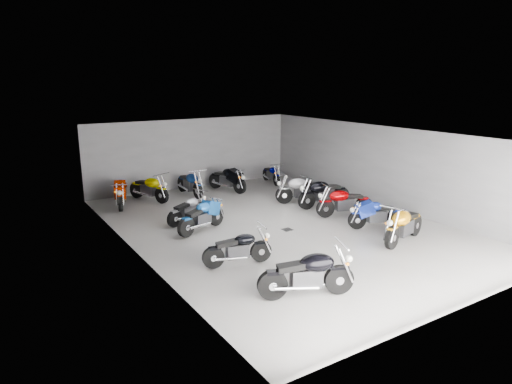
% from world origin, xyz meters
% --- Properties ---
extents(ground, '(14.00, 14.00, 0.00)m').
position_xyz_m(ground, '(0.00, 0.00, 0.00)').
color(ground, gray).
rests_on(ground, ground).
extents(wall_back, '(10.00, 0.10, 3.20)m').
position_xyz_m(wall_back, '(0.00, 7.00, 1.60)').
color(wall_back, slate).
rests_on(wall_back, ground).
extents(wall_left, '(0.10, 14.00, 3.20)m').
position_xyz_m(wall_left, '(-5.00, 0.00, 1.60)').
color(wall_left, slate).
rests_on(wall_left, ground).
extents(wall_right, '(0.10, 14.00, 3.20)m').
position_xyz_m(wall_right, '(5.00, 0.00, 1.60)').
color(wall_right, slate).
rests_on(wall_right, ground).
extents(ceiling, '(10.00, 14.00, 0.04)m').
position_xyz_m(ceiling, '(0.00, 0.00, 3.22)').
color(ceiling, black).
rests_on(ceiling, wall_back).
extents(drain_grate, '(0.32, 0.32, 0.01)m').
position_xyz_m(drain_grate, '(0.00, -0.50, 0.01)').
color(drain_grate, black).
rests_on(drain_grate, ground).
extents(motorcycle_left_a, '(2.22, 1.01, 1.03)m').
position_xyz_m(motorcycle_left_a, '(-2.48, -4.69, 0.56)').
color(motorcycle_left_a, black).
rests_on(motorcycle_left_a, ground).
extents(motorcycle_left_c, '(1.96, 0.58, 0.87)m').
position_xyz_m(motorcycle_left_c, '(-2.90, -2.19, 0.47)').
color(motorcycle_left_c, black).
rests_on(motorcycle_left_c, ground).
extents(motorcycle_left_e, '(2.04, 0.92, 0.94)m').
position_xyz_m(motorcycle_left_e, '(-2.48, 0.95, 0.51)').
color(motorcycle_left_e, black).
rests_on(motorcycle_left_e, ground).
extents(motorcycle_left_f, '(1.84, 0.82, 0.85)m').
position_xyz_m(motorcycle_left_f, '(-2.47, 2.09, 0.46)').
color(motorcycle_left_f, black).
rests_on(motorcycle_left_f, ground).
extents(motorcycle_right_b, '(2.30, 0.78, 1.03)m').
position_xyz_m(motorcycle_right_b, '(2.35, -3.41, 0.56)').
color(motorcycle_right_b, black).
rests_on(motorcycle_right_b, ground).
extents(motorcycle_right_c, '(1.94, 0.88, 0.90)m').
position_xyz_m(motorcycle_right_c, '(2.69, -1.94, 0.49)').
color(motorcycle_right_c, black).
rests_on(motorcycle_right_c, ground).
extents(motorcycle_right_d, '(2.16, 0.85, 0.98)m').
position_xyz_m(motorcycle_right_d, '(2.72, -0.34, 0.54)').
color(motorcycle_right_d, black).
rests_on(motorcycle_right_d, ground).
extents(motorcycle_right_e, '(2.36, 0.53, 1.04)m').
position_xyz_m(motorcycle_right_e, '(2.89, 1.03, 0.57)').
color(motorcycle_right_e, black).
rests_on(motorcycle_right_e, ground).
extents(motorcycle_right_f, '(2.19, 1.01, 1.01)m').
position_xyz_m(motorcycle_right_f, '(2.57, 1.99, 0.55)').
color(motorcycle_right_f, black).
rests_on(motorcycle_right_f, ground).
extents(motorcycle_back_a, '(0.91, 2.29, 1.04)m').
position_xyz_m(motorcycle_back_a, '(-3.88, 5.47, 0.57)').
color(motorcycle_back_a, black).
rests_on(motorcycle_back_a, ground).
extents(motorcycle_back_b, '(0.98, 2.12, 0.98)m').
position_xyz_m(motorcycle_back_b, '(-2.64, 5.68, 0.54)').
color(motorcycle_back_b, black).
rests_on(motorcycle_back_b, ground).
extents(motorcycle_back_c, '(0.45, 2.24, 0.98)m').
position_xyz_m(motorcycle_back_c, '(-0.81, 5.62, 0.54)').
color(motorcycle_back_c, black).
rests_on(motorcycle_back_c, ground).
extents(motorcycle_back_d, '(0.77, 2.23, 1.00)m').
position_xyz_m(motorcycle_back_d, '(0.96, 5.41, 0.55)').
color(motorcycle_back_d, black).
rests_on(motorcycle_back_d, ground).
extents(motorcycle_back_f, '(0.53, 1.89, 0.84)m').
position_xyz_m(motorcycle_back_f, '(3.55, 5.68, 0.46)').
color(motorcycle_back_f, black).
rests_on(motorcycle_back_f, ground).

